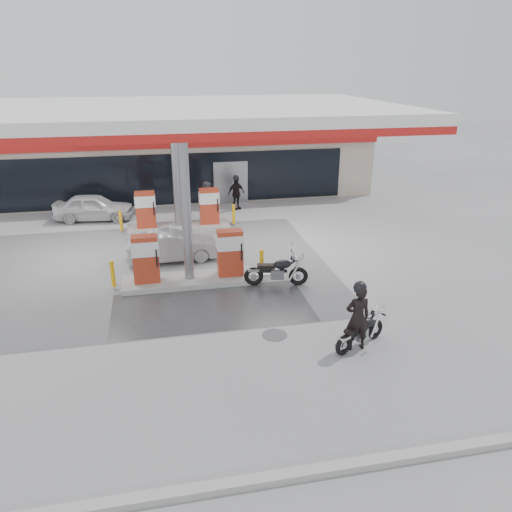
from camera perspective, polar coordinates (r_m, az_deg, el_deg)
The scene contains 17 objects.
ground at distance 15.37m, azimuth -6.95°, elevation -6.04°, with size 90.00×90.00×0.00m, color gray.
wet_patch at distance 15.41m, azimuth -5.09°, elevation -5.88°, with size 6.00×3.00×0.00m, color #4C4C4F.
drain_cover at distance 13.91m, azimuth 2.15°, elevation -9.00°, with size 0.70×0.70×0.01m, color #38383A.
kerb at distance 9.66m, azimuth -2.79°, elevation -24.70°, with size 28.00×0.25×0.15m, color gray.
store_building at distance 30.02m, azimuth -9.94°, elevation 11.37°, with size 22.00×8.22×4.00m.
canopy at distance 18.75m, azimuth -9.13°, elevation 15.69°, with size 16.00×10.02×5.51m.
pump_island_near at distance 16.90m, azimuth -7.67°, elevation -0.83°, with size 5.14×1.30×1.78m.
pump_island_far at distance 22.57m, azimuth -8.89°, elevation 4.80°, with size 5.14×1.30×1.78m.
main_motorcycle at distance 13.50m, azimuth 11.89°, elevation -8.48°, with size 1.69×1.02×0.94m.
biker_main at distance 13.13m, azimuth 11.53°, elevation -6.93°, with size 0.66×0.43×1.80m, color black.
parked_motorcycle at distance 16.65m, azimuth 2.43°, elevation -1.81°, with size 2.14×0.90×1.10m.
sedan_white at distance 24.86m, azimuth -18.05°, elevation 5.33°, with size 1.47×3.66×1.25m, color silver.
attendant at distance 23.57m, azimuth -5.55°, elevation 6.24°, with size 0.91×0.71×1.87m, color #535458.
hatchback_silver at distance 18.98m, azimuth -9.50°, elevation 1.11°, with size 1.19×3.42×1.13m, color #94979C.
parked_car_left at distance 28.61m, azimuth -18.69°, elevation 7.16°, with size 1.62×3.99×1.16m, color black.
parked_car_right at distance 29.02m, azimuth 0.99°, elevation 8.47°, with size 1.93×4.19×1.16m, color gray.
biker_walking at distance 25.39m, azimuth -2.28°, elevation 7.18°, with size 0.98×0.41×1.67m, color black.
Camera 1 is at (-0.94, -13.65, 7.01)m, focal length 35.00 mm.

